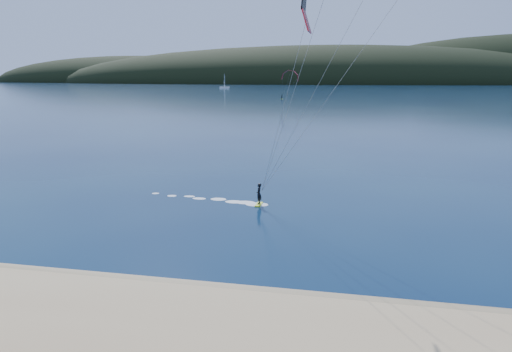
{
  "coord_description": "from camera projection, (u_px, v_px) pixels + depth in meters",
  "views": [
    {
      "loc": [
        7.98,
        -17.09,
        10.73
      ],
      "look_at": [
        2.26,
        10.0,
        5.0
      ],
      "focal_mm": 33.99,
      "sensor_mm": 36.0,
      "label": 1
    }
  ],
  "objects": [
    {
      "name": "sailboat",
      "position": [
        224.0,
        87.0,
        430.85
      ],
      "size": [
        9.12,
        5.7,
        12.71
      ],
      "color": "white",
      "rests_on": "ground"
    },
    {
      "name": "ground",
      "position": [
        153.0,
        339.0,
        20.16
      ],
      "size": [
        1800.0,
        1800.0,
        0.0
      ],
      "primitive_type": "plane",
      "color": "#08193B",
      "rests_on": "ground"
    },
    {
      "name": "wet_sand",
      "position": [
        190.0,
        291.0,
        24.46
      ],
      "size": [
        220.0,
        2.5,
        0.1
      ],
      "color": "olive",
      "rests_on": "ground"
    },
    {
      "name": "kitesurfer_near",
      "position": [
        356.0,
        10.0,
        31.2
      ],
      "size": [
        22.93,
        8.82,
        18.96
      ],
      "color": "#C8ED1B",
      "rests_on": "ground"
    },
    {
      "name": "headland",
      "position": [
        355.0,
        83.0,
        734.12
      ],
      "size": [
        1200.0,
        310.0,
        140.0
      ],
      "color": "black",
      "rests_on": "ground"
    },
    {
      "name": "kitesurfer_far",
      "position": [
        290.0,
        79.0,
        220.17
      ],
      "size": [
        9.18,
        8.24,
        11.75
      ],
      "color": "#C8ED1B",
      "rests_on": "ground"
    }
  ]
}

